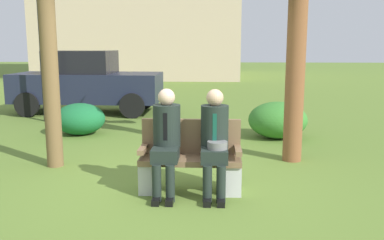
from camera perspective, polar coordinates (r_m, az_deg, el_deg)
The scene contains 8 objects.
ground_plane at distance 5.61m, azimuth -3.12°, elevation -8.88°, with size 80.00×80.00×0.00m, color #5B782E.
park_bench at distance 5.31m, azimuth -0.20°, elevation -5.56°, with size 1.26×0.44×0.90m.
seated_man_left at distance 5.14m, azimuth -3.58°, elevation -2.22°, with size 0.34×0.72×1.30m.
seated_man_right at distance 5.10m, azimuth 3.10°, elevation -2.36°, with size 0.34×0.72×1.30m.
shrub_near_bench at distance 8.49m, azimuth 11.56°, elevation 0.00°, with size 1.16×1.06×0.73m, color #377C2D.
shrub_mid_lawn at distance 8.97m, azimuth -14.99°, elevation 0.15°, with size 1.04×0.95×0.65m, color #1A6735.
parked_car_near at distance 11.74m, azimuth -14.12°, elevation 5.00°, with size 3.92×1.75×1.68m.
street_lamp at distance 10.66m, azimuth -19.90°, elevation 11.82°, with size 0.24×0.24×3.68m.
Camera 1 is at (0.58, -5.27, 1.83)m, focal length 39.29 mm.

